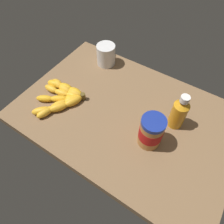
# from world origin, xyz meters

# --- Properties ---
(ground_plane) EXTENTS (0.87, 0.59, 0.04)m
(ground_plane) POSITION_xyz_m (0.00, 0.00, -0.02)
(ground_plane) COLOR brown
(banana_bunch) EXTENTS (0.20, 0.21, 0.04)m
(banana_bunch) POSITION_xyz_m (-0.26, -0.08, 0.02)
(banana_bunch) COLOR gold
(banana_bunch) RESTS_ON ground_plane
(peanut_butter_jar) EXTENTS (0.08, 0.08, 0.13)m
(peanut_butter_jar) POSITION_xyz_m (0.14, -0.06, 0.07)
(peanut_butter_jar) COLOR #B27238
(peanut_butter_jar) RESTS_ON ground_plane
(honey_bottle) EXTENTS (0.06, 0.06, 0.16)m
(honey_bottle) POSITION_xyz_m (0.19, 0.06, 0.07)
(honey_bottle) COLOR orange
(honey_bottle) RESTS_ON ground_plane
(coffee_mug) EXTENTS (0.09, 0.12, 0.10)m
(coffee_mug) POSITION_xyz_m (-0.24, 0.21, 0.05)
(coffee_mug) COLOR silver
(coffee_mug) RESTS_ON ground_plane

